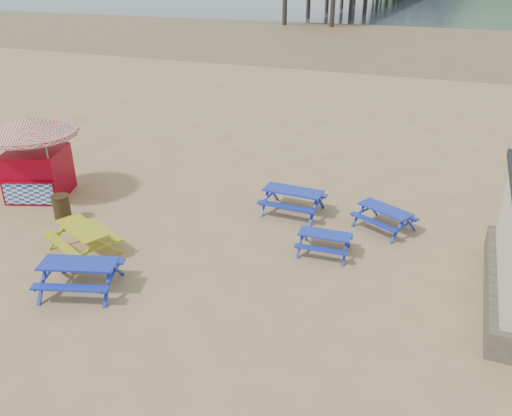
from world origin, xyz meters
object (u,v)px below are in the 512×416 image
at_px(picnic_table_yellow, 84,239).
at_px(litter_bin, 62,207).
at_px(picnic_table_blue_b, 384,218).
at_px(picnic_table_blue_a, 293,201).
at_px(ice_cream_kiosk, 33,147).

height_order(picnic_table_yellow, litter_bin, litter_bin).
height_order(picnic_table_blue_b, litter_bin, litter_bin).
relative_size(picnic_table_blue_a, ice_cream_kiosk, 0.47).
relative_size(picnic_table_blue_a, picnic_table_yellow, 0.85).
relative_size(picnic_table_yellow, litter_bin, 2.74).
xyz_separation_m(picnic_table_yellow, litter_bin, (-2.11, 1.43, 0.04)).
distance_m(picnic_table_yellow, litter_bin, 2.55).
distance_m(picnic_table_blue_a, ice_cream_kiosk, 9.53).
bearing_deg(picnic_table_yellow, litter_bin, 169.63).
distance_m(picnic_table_blue_a, picnic_table_blue_b, 3.13).
distance_m(picnic_table_blue_a, picnic_table_yellow, 6.94).
xyz_separation_m(picnic_table_blue_a, picnic_table_yellow, (-4.88, -4.94, -0.02)).
bearing_deg(picnic_table_yellow, ice_cream_kiosk, 171.23).
bearing_deg(ice_cream_kiosk, picnic_table_blue_b, -10.90).
bearing_deg(ice_cream_kiosk, picnic_table_yellow, -53.64).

